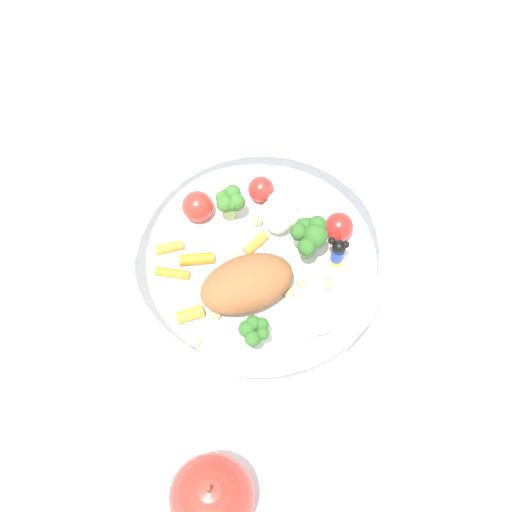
% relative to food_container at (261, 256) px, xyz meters
% --- Properties ---
extents(ground_plane, '(2.40, 2.40, 0.00)m').
position_rel_food_container_xyz_m(ground_plane, '(-0.01, 0.01, -0.03)').
color(ground_plane, white).
extents(food_container, '(0.26, 0.26, 0.06)m').
position_rel_food_container_xyz_m(food_container, '(0.00, 0.00, 0.00)').
color(food_container, white).
rests_on(food_container, ground_plane).
extents(loose_apple, '(0.07, 0.07, 0.08)m').
position_rel_food_container_xyz_m(loose_apple, '(-0.20, 0.11, 0.00)').
color(loose_apple, red).
rests_on(loose_apple, ground_plane).
extents(folded_napkin, '(0.14, 0.14, 0.01)m').
position_rel_food_container_xyz_m(folded_napkin, '(0.25, -0.09, -0.03)').
color(folded_napkin, white).
rests_on(folded_napkin, ground_plane).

